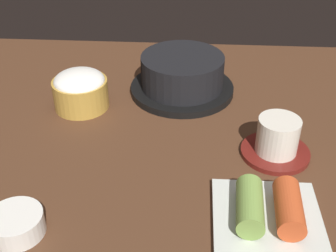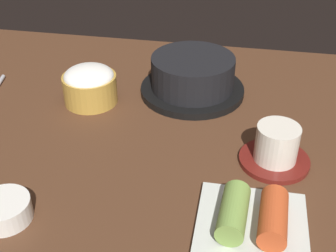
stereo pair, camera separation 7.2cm
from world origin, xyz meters
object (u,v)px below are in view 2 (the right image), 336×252
at_px(rice_bowl, 90,84).
at_px(kimchi_plate, 252,221).
at_px(tea_cup_with_saucer, 276,147).
at_px(side_bowl_near, 4,209).
at_px(stone_pot, 193,76).

height_order(rice_bowl, kimchi_plate, rice_bowl).
bearing_deg(rice_bowl, tea_cup_with_saucer, -20.30).
bearing_deg(tea_cup_with_saucer, rice_bowl, 159.70).
distance_m(tea_cup_with_saucer, side_bowl_near, 0.40).
height_order(stone_pot, rice_bowl, stone_pot).
xyz_separation_m(stone_pot, tea_cup_with_saucer, (0.15, -0.19, -0.01)).
bearing_deg(tea_cup_with_saucer, kimchi_plate, -101.49).
relative_size(stone_pot, rice_bowl, 2.01).
distance_m(stone_pot, side_bowl_near, 0.42).
xyz_separation_m(tea_cup_with_saucer, kimchi_plate, (-0.03, -0.15, -0.01)).
bearing_deg(tea_cup_with_saucer, stone_pot, 128.91).
height_order(rice_bowl, tea_cup_with_saucer, rice_bowl).
xyz_separation_m(stone_pot, side_bowl_near, (-0.19, -0.38, -0.02)).
relative_size(rice_bowl, side_bowl_near, 1.40).
bearing_deg(rice_bowl, stone_pot, 20.13).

